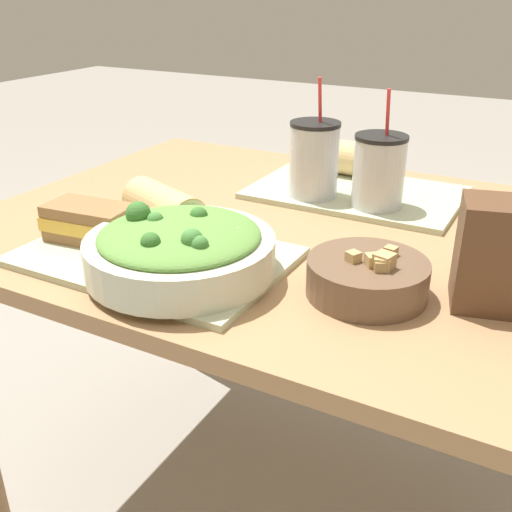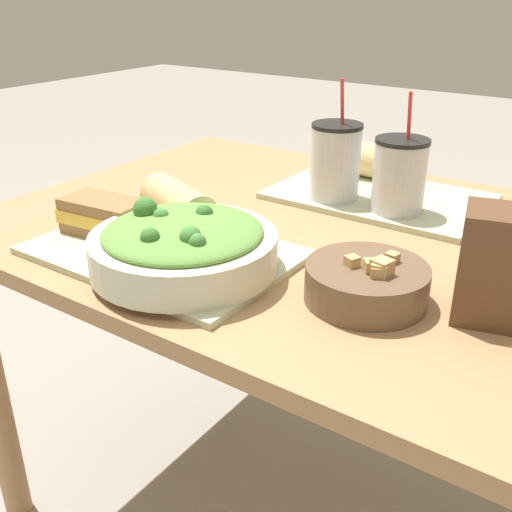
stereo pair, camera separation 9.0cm
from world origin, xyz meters
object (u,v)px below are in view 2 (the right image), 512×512
(salad_bowl, at_px, (183,244))
(soup_bowl, at_px, (367,282))
(drink_cup_red, at_px, (399,178))
(sandwich_near, at_px, (105,216))
(drink_cup_dark, at_px, (335,164))
(chip_bag, at_px, (512,268))
(baguette_near, at_px, (179,205))
(baguette_far, at_px, (368,160))

(salad_bowl, distance_m, soup_bowl, 0.29)
(soup_bowl, distance_m, drink_cup_red, 0.37)
(sandwich_near, distance_m, drink_cup_red, 0.56)
(soup_bowl, height_order, drink_cup_dark, drink_cup_dark)
(salad_bowl, height_order, chip_bag, chip_bag)
(salad_bowl, height_order, drink_cup_dark, drink_cup_dark)
(salad_bowl, bearing_deg, chip_bag, 17.72)
(baguette_near, xyz_separation_m, drink_cup_dark, (0.16, 0.30, 0.03))
(salad_bowl, bearing_deg, drink_cup_red, 68.19)
(drink_cup_dark, bearing_deg, baguette_near, -118.69)
(baguette_near, distance_m, baguette_far, 0.50)
(baguette_near, height_order, baguette_far, same)
(salad_bowl, bearing_deg, sandwich_near, 172.06)
(baguette_far, bearing_deg, soup_bowl, -152.23)
(baguette_far, height_order, drink_cup_dark, drink_cup_dark)
(sandwich_near, xyz_separation_m, baguette_near, (0.08, 0.11, 0.01))
(sandwich_near, bearing_deg, chip_bag, 3.82)
(chip_bag, bearing_deg, drink_cup_red, 119.53)
(soup_bowl, xyz_separation_m, drink_cup_dark, (-0.24, 0.35, 0.05))
(baguette_far, relative_size, drink_cup_dark, 0.70)
(baguette_near, height_order, drink_cup_red, drink_cup_red)
(salad_bowl, relative_size, drink_cup_dark, 1.21)
(salad_bowl, relative_size, baguette_near, 1.59)
(baguette_far, distance_m, drink_cup_red, 0.23)
(drink_cup_red, bearing_deg, salad_bowl, -111.81)
(sandwich_near, xyz_separation_m, chip_bag, (0.67, 0.12, 0.04))
(salad_bowl, xyz_separation_m, baguette_near, (-0.13, 0.14, -0.00))
(drink_cup_dark, height_order, chip_bag, drink_cup_dark)
(drink_cup_dark, xyz_separation_m, drink_cup_red, (0.14, 0.00, -0.01))
(salad_bowl, relative_size, baguette_far, 1.74)
(baguette_near, bearing_deg, salad_bowl, -114.72)
(soup_bowl, xyz_separation_m, sandwich_near, (-0.49, -0.06, 0.01))
(sandwich_near, xyz_separation_m, drink_cup_red, (0.39, 0.41, 0.04))
(sandwich_near, bearing_deg, drink_cup_dark, 52.67)
(sandwich_near, bearing_deg, drink_cup_red, 40.40)
(salad_bowl, xyz_separation_m, sandwich_near, (-0.21, 0.03, -0.01))
(soup_bowl, height_order, drink_cup_red, drink_cup_red)
(baguette_near, bearing_deg, drink_cup_dark, -7.09)
(baguette_near, bearing_deg, soup_bowl, -75.43)
(sandwich_near, distance_m, chip_bag, 0.68)
(salad_bowl, distance_m, baguette_near, 0.19)
(drink_cup_dark, distance_m, drink_cup_red, 0.14)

